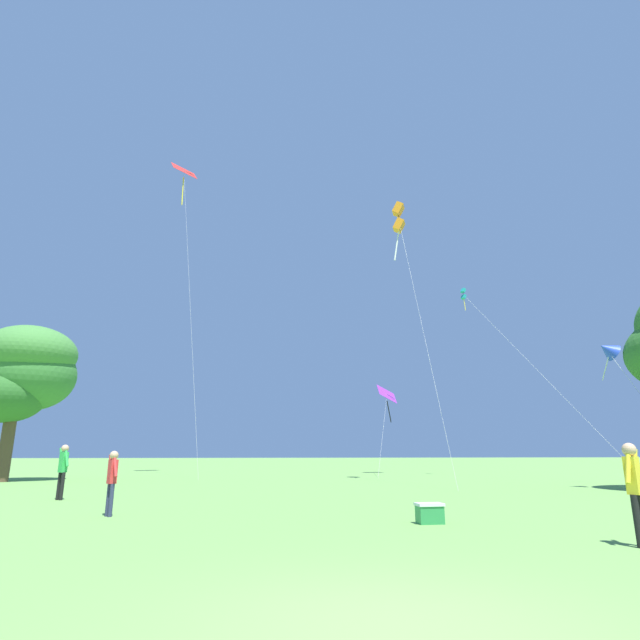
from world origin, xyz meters
TOP-DOWN VIEW (x-y plane):
  - ground_plane at (0.00, 0.00)m, footprint 400.00×400.00m
  - kite_teal_box at (15.56, 29.28)m, footprint 3.96×11.22m
  - kite_orange_box at (8.43, 23.42)m, footprint 0.97×7.54m
  - kite_purple_streamer at (11.17, 35.79)m, footprint 3.97×8.25m
  - kite_red_high at (-6.27, 36.44)m, footprint 4.35×10.02m
  - kite_blue_delta at (15.53, 15.69)m, footprint 1.10×4.50m
  - person_near_tree at (-4.42, 9.35)m, footprint 0.36×0.46m
  - person_in_blue_jacket at (-7.09, 14.59)m, footprint 0.49×0.46m
  - person_child_small at (5.32, 3.24)m, footprint 0.52×0.33m
  - tree_right_cluster at (-13.56, 27.66)m, footprint 5.78×5.48m
  - picnic_cooler at (2.95, 6.68)m, footprint 0.60×0.40m

SIDE VIEW (x-z plane):
  - ground_plane at x=0.00m, z-range 0.00..0.00m
  - picnic_cooler at x=2.95m, z-range 0.00..0.44m
  - person_near_tree at x=-4.42m, z-range 0.16..1.74m
  - person_child_small at x=5.32m, z-range 0.17..1.87m
  - person_in_blue_jacket at x=-7.09m, z-range 0.18..2.00m
  - kite_purple_streamer at x=11.17m, z-range 2.37..9.43m
  - tree_right_cluster at x=-13.56m, z-range 1.67..10.57m
  - kite_blue_delta at x=15.53m, z-range 2.81..9.52m
  - kite_teal_box at x=15.56m, z-range 5.99..19.63m
  - kite_orange_box at x=8.43m, z-range 7.36..24.28m
  - kite_red_high at x=-6.27m, z-range 11.25..37.46m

